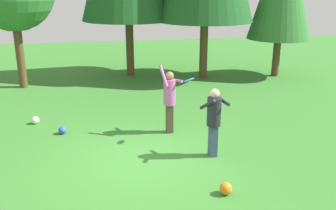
% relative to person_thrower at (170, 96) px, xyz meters
% --- Properties ---
extents(ground_plane, '(40.00, 40.00, 0.00)m').
position_rel_person_thrower_xyz_m(ground_plane, '(-0.99, -1.66, -1.07)').
color(ground_plane, '#387A2D').
extents(person_thrower, '(0.65, 0.66, 1.98)m').
position_rel_person_thrower_xyz_m(person_thrower, '(0.00, 0.00, 0.00)').
color(person_thrower, '#4C382D').
rests_on(person_thrower, ground_plane).
extents(person_catcher, '(0.66, 0.71, 1.73)m').
position_rel_person_thrower_xyz_m(person_catcher, '(0.77, -1.72, -0.05)').
color(person_catcher, '#38476B').
rests_on(person_catcher, ground_plane).
extents(frisbee, '(0.37, 0.37, 0.13)m').
position_rel_person_thrower_xyz_m(frisbee, '(0.37, -0.75, 0.65)').
color(frisbee, '#2393D1').
extents(ball_blue, '(0.23, 0.23, 0.23)m').
position_rel_person_thrower_xyz_m(ball_blue, '(-3.03, 0.41, -0.96)').
color(ball_blue, blue).
rests_on(ball_blue, ground_plane).
extents(ball_white, '(0.23, 0.23, 0.23)m').
position_rel_person_thrower_xyz_m(ball_white, '(-3.91, 1.39, -0.96)').
color(ball_white, white).
rests_on(ball_white, ground_plane).
extents(ball_orange, '(0.26, 0.26, 0.26)m').
position_rel_person_thrower_xyz_m(ball_orange, '(0.51, -3.50, -0.94)').
color(ball_orange, orange).
rests_on(ball_orange, ground_plane).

